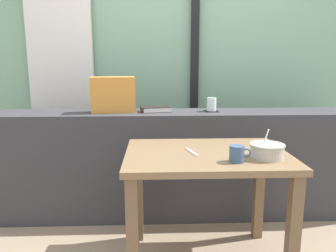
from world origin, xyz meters
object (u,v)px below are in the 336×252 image
object	(u,v)px
closed_book	(156,109)
throw_pillow	(113,95)
juice_glass	(211,105)
fork_utensil	(192,152)
breakfast_table	(206,173)
soup_bowl	(267,151)
coaster_square	(211,111)
ceramic_mug	(237,154)

from	to	relation	value
closed_book	throw_pillow	world-z (taller)	throw_pillow
juice_glass	fork_utensil	world-z (taller)	juice_glass
breakfast_table	soup_bowl	world-z (taller)	soup_bowl
coaster_square	juice_glass	world-z (taller)	juice_glass
closed_book	ceramic_mug	size ratio (longest dim) A/B	2.11
soup_bowl	ceramic_mug	bearing A→B (deg)	-159.97
soup_bowl	fork_utensil	bearing A→B (deg)	162.67
breakfast_table	throw_pillow	size ratio (longest dim) A/B	2.84
juice_glass	ceramic_mug	bearing A→B (deg)	-90.66
breakfast_table	closed_book	world-z (taller)	closed_book
breakfast_table	coaster_square	size ratio (longest dim) A/B	9.10
throw_pillow	soup_bowl	xyz separation A→B (m)	(0.90, -0.77, -0.22)
closed_book	soup_bowl	xyz separation A→B (m)	(0.59, -0.79, -0.11)
coaster_square	closed_book	size ratio (longest dim) A/B	0.42
breakfast_table	throw_pillow	distance (m)	0.97
throw_pillow	ceramic_mug	world-z (taller)	throw_pillow
coaster_square	juice_glass	distance (m)	0.05
ceramic_mug	soup_bowl	bearing A→B (deg)	20.03
fork_utensil	ceramic_mug	bearing A→B (deg)	-56.35
breakfast_table	ceramic_mug	bearing A→B (deg)	-55.45
fork_utensil	closed_book	bearing A→B (deg)	91.34
coaster_square	soup_bowl	xyz separation A→B (m)	(0.17, -0.78, -0.10)
juice_glass	coaster_square	bearing A→B (deg)	-104.04
breakfast_table	soup_bowl	bearing A→B (deg)	-21.71
coaster_square	ceramic_mug	distance (m)	0.85
closed_book	ceramic_mug	world-z (taller)	closed_book
soup_bowl	fork_utensil	world-z (taller)	soup_bowl
coaster_square	ceramic_mug	world-z (taller)	coaster_square
throw_pillow	coaster_square	bearing A→B (deg)	0.43
coaster_square	closed_book	bearing A→B (deg)	179.08
closed_book	fork_utensil	xyz separation A→B (m)	(0.20, -0.67, -0.15)
breakfast_table	juice_glass	xyz separation A→B (m)	(0.14, 0.66, 0.31)
breakfast_table	closed_book	distance (m)	0.77
juice_glass	soup_bowl	bearing A→B (deg)	-78.04
ceramic_mug	fork_utensil	bearing A→B (deg)	138.97
breakfast_table	closed_book	bearing A→B (deg)	113.12
ceramic_mug	closed_book	bearing A→B (deg)	115.80
closed_book	fork_utensil	world-z (taller)	closed_book
throw_pillow	fork_utensil	bearing A→B (deg)	-51.90
coaster_square	throw_pillow	size ratio (longest dim) A/B	0.31
ceramic_mug	juice_glass	bearing A→B (deg)	89.34
coaster_square	juice_glass	bearing A→B (deg)	75.96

